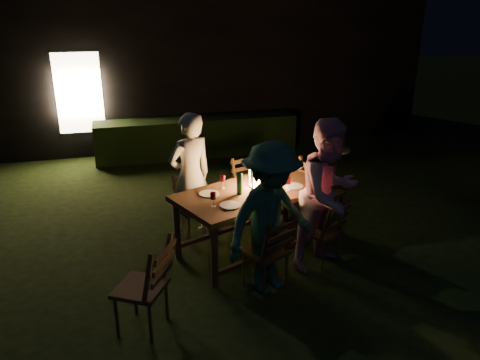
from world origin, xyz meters
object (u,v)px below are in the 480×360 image
object	(u,v)px
chair_far_left	(194,218)
ice_bucket	(337,142)
dining_table	(255,196)
bottle_bucket_b	(338,139)
chair_near_right	(322,242)
side_table	(336,153)
person_opp_left	(271,219)
lantern	(256,176)
chair_end	(321,203)
chair_spare	(144,302)
chair_near_left	(267,264)
person_house_side	(190,177)
bottle_bucket_a	(335,141)
person_opp_right	(329,195)
bottle_table	(239,184)

from	to	relation	value
chair_far_left	ice_bucket	bearing A→B (deg)	-171.41
dining_table	bottle_bucket_b	distance (m)	2.86
chair_near_right	side_table	xyz separation A→B (m)	(1.36, 2.43, 0.32)
person_opp_left	lantern	size ratio (longest dim) A/B	4.93
dining_table	side_table	distance (m)	2.80
ice_bucket	bottle_bucket_b	bearing A→B (deg)	38.66
bottle_bucket_b	chair_end	bearing A→B (deg)	-123.42
chair_far_left	side_table	world-z (taller)	chair_far_left
dining_table	person_opp_left	xyz separation A→B (m)	(-0.11, -0.93, 0.11)
chair_near_right	chair_spare	distance (m)	2.34
bottle_bucket_b	person_opp_left	bearing A→B (deg)	-127.93
chair_near_left	chair_near_right	bearing A→B (deg)	-3.44
person_house_side	bottle_bucket_a	distance (m)	3.01
chair_near_right	chair_far_left	world-z (taller)	chair_far_left
chair_far_left	chair_end	bearing A→B (deg)	159.88
chair_near_left	side_table	bearing A→B (deg)	26.23
chair_end	ice_bucket	world-z (taller)	chair_end
chair_far_left	chair_spare	size ratio (longest dim) A/B	0.89
chair_end	person_opp_left	world-z (taller)	person_opp_left
chair_spare	dining_table	bearing A→B (deg)	-19.11
chair_near_left	lantern	xyz separation A→B (m)	(0.16, 0.95, 0.70)
chair_near_left	person_opp_right	world-z (taller)	person_opp_right
dining_table	chair_near_left	xyz separation A→B (m)	(-0.13, -0.88, -0.46)
chair_near_right	bottle_bucket_a	world-z (taller)	bottle_bucket_a
chair_near_right	bottle_bucket_a	xyz separation A→B (m)	(1.31, 2.39, 0.56)
dining_table	side_table	bearing A→B (deg)	20.60
lantern	side_table	distance (m)	2.76
chair_near_left	person_house_side	xyz separation A→B (m)	(-0.59, 1.48, 0.58)
chair_far_left	bottle_bucket_a	world-z (taller)	bottle_bucket_a
chair_near_right	dining_table	bearing A→B (deg)	112.68
chair_near_left	side_table	world-z (taller)	chair_near_left
chair_near_right	person_opp_left	xyz separation A→B (m)	(-0.82, -0.38, 0.59)
chair_end	chair_near_right	bearing A→B (deg)	-51.95
bottle_bucket_a	bottle_bucket_b	bearing A→B (deg)	38.66
chair_far_left	bottle_bucket_a	size ratio (longest dim) A/B	2.84
chair_near_left	chair_far_left	size ratio (longest dim) A/B	1.06
chair_near_left	chair_spare	world-z (taller)	chair_spare
chair_far_left	person_opp_right	world-z (taller)	person_opp_right
dining_table	person_house_side	distance (m)	0.94
chair_spare	bottle_bucket_a	xyz separation A→B (m)	(3.53, 3.12, 0.52)
chair_near_right	bottle_table	xyz separation A→B (m)	(-0.94, 0.45, 0.71)
chair_spare	person_opp_left	size ratio (longest dim) A/B	0.59
ice_bucket	chair_near_right	bearing A→B (deg)	-119.15
bottle_bucket_a	chair_near_left	bearing A→B (deg)	-128.14
chair_end	person_house_side	bearing A→B (deg)	-122.72
chair_far_left	lantern	xyz separation A→B (m)	(0.73, -0.48, 0.72)
chair_far_left	side_table	xyz separation A→B (m)	(2.76, 1.34, 0.31)
chair_near_right	side_table	world-z (taller)	chair_near_right
lantern	side_table	world-z (taller)	lantern
bottle_bucket_a	bottle_bucket_b	xyz separation A→B (m)	(0.10, 0.08, 0.00)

